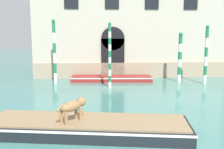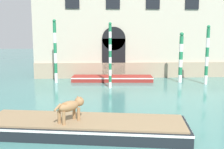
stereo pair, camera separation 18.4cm
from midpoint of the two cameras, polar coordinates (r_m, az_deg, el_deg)
The scene contains 7 objects.
boat_foreground at distance 9.51m, azimuth -5.40°, elevation -11.13°, with size 7.44×3.11×0.52m.
dog_on_deck at distance 9.15m, azimuth -8.36°, elevation -6.83°, with size 0.97×0.94×0.83m.
boat_moored_near_palazzo at distance 19.80m, azimuth 0.33°, elevation -0.84°, with size 6.12×1.95×0.37m.
mooring_pole_0 at distance 16.94m, azimuth -0.10°, elevation 4.18°, with size 0.20×0.20×4.26m.
mooring_pole_1 at distance 19.19m, azimuth -11.98°, elevation 4.97°, with size 0.24×0.24×4.55m.
mooring_pole_2 at distance 19.41m, azimuth 20.24°, elevation 4.03°, with size 0.24×0.24×4.12m.
mooring_pole_3 at distance 19.68m, azimuth 15.01°, elevation 3.64°, with size 0.29×0.29×3.64m.
Camera 2 is at (-1.48, -4.63, 3.51)m, focal length 42.00 mm.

